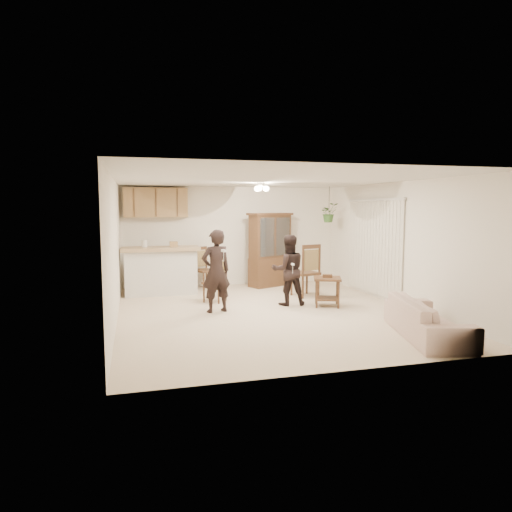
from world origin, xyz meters
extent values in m
plane|color=beige|center=(0.00, 0.00, 0.00)|extent=(6.50, 6.50, 0.00)
cube|color=silver|center=(0.00, 0.00, 2.50)|extent=(5.50, 6.50, 0.02)
cube|color=white|center=(0.00, 3.25, 1.25)|extent=(5.50, 0.02, 2.50)
cube|color=white|center=(0.00, -3.25, 1.25)|extent=(5.50, 0.02, 2.50)
cube|color=white|center=(-2.75, 0.00, 1.25)|extent=(0.02, 6.50, 2.50)
cube|color=white|center=(2.75, 0.00, 1.25)|extent=(0.02, 6.50, 2.50)
cube|color=silver|center=(-1.85, 2.35, 0.50)|extent=(1.60, 0.55, 1.00)
cube|color=tan|center=(-1.85, 2.35, 1.05)|extent=(1.75, 0.70, 0.08)
cube|color=olive|center=(-1.90, 3.07, 2.10)|extent=(1.50, 0.34, 0.70)
imported|color=#2F5020|center=(2.30, 2.40, 1.85)|extent=(0.43, 0.37, 0.48)
cylinder|color=black|center=(2.30, 2.40, 2.17)|extent=(0.01, 0.01, 0.65)
imported|color=beige|center=(1.90, -2.22, 0.37)|extent=(1.19, 2.00, 0.73)
imported|color=black|center=(-0.94, 0.28, 0.90)|extent=(0.74, 0.57, 1.80)
imported|color=black|center=(0.59, 0.52, 0.68)|extent=(0.70, 0.56, 1.35)
cube|color=#3E2516|center=(0.88, 2.78, 0.36)|extent=(1.16, 0.82, 0.72)
cube|color=#3E2516|center=(0.88, 2.78, 1.26)|extent=(1.14, 0.77, 1.08)
cube|color=silver|center=(0.88, 2.78, 1.26)|extent=(0.87, 0.39, 0.95)
cube|color=#3E2516|center=(0.88, 2.78, 1.82)|extent=(1.25, 0.87, 0.05)
cube|color=#3E2516|center=(1.31, 0.21, 0.56)|extent=(0.69, 0.69, 0.04)
cube|color=#3E2516|center=(1.31, 0.21, 0.16)|extent=(0.58, 0.58, 0.03)
cube|color=#3E2516|center=(1.31, 0.21, 0.62)|extent=(0.22, 0.19, 0.06)
cube|color=#3E2516|center=(-0.77, 2.81, 0.45)|extent=(0.61, 0.61, 0.05)
cube|color=#A58652|center=(-0.77, 2.81, 0.73)|extent=(0.31, 0.19, 0.39)
cube|color=#3E2516|center=(-0.77, 2.81, 0.98)|extent=(0.38, 0.23, 0.08)
cube|color=#3E2516|center=(-0.80, 1.23, 0.42)|extent=(0.58, 0.58, 0.05)
cube|color=#A58652|center=(-0.80, 1.23, 0.67)|extent=(0.27, 0.21, 0.36)
cube|color=#3E2516|center=(-0.80, 1.23, 0.90)|extent=(0.33, 0.26, 0.07)
cube|color=#3E2516|center=(1.26, 1.31, 0.52)|extent=(0.64, 0.64, 0.06)
cube|color=#A58652|center=(1.26, 1.31, 0.84)|extent=(0.38, 0.14, 0.45)
cube|color=#3E2516|center=(1.26, 1.31, 1.13)|extent=(0.47, 0.17, 0.09)
cube|color=white|center=(-0.86, -0.08, 1.21)|extent=(0.07, 0.14, 0.04)
cube|color=white|center=(0.56, 0.19, 0.88)|extent=(0.05, 0.13, 0.04)
camera|label=1|loc=(-2.42, -8.16, 1.99)|focal=32.00mm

